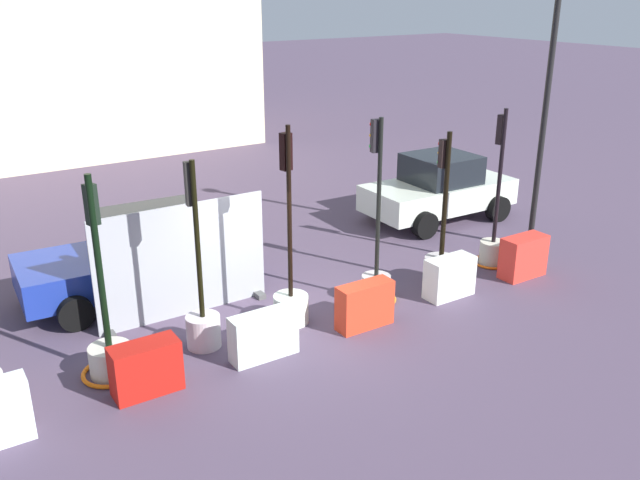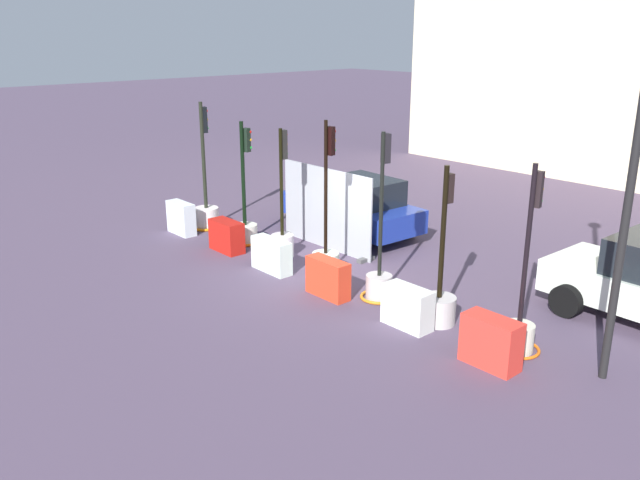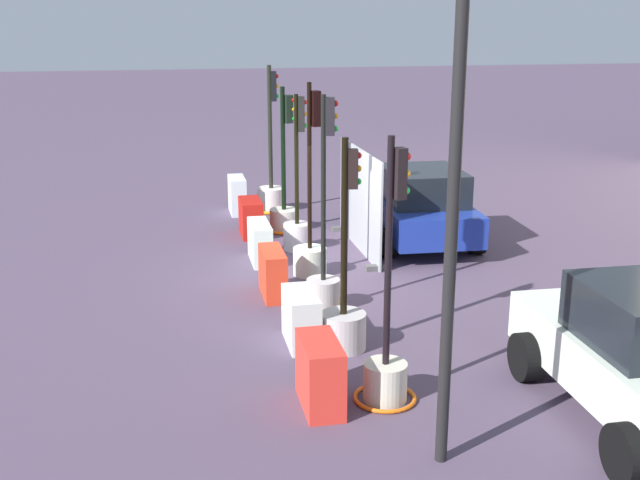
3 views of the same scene
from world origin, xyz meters
name	(u,v)px [view 2 (image 2 of 3)]	position (x,y,z in m)	size (l,w,h in m)	color
ground_plane	(327,274)	(0.00, 0.00, 0.00)	(120.00, 120.00, 0.00)	#4F4055
traffic_light_0	(206,210)	(-5.23, 0.00, 0.52)	(0.95, 0.95, 3.64)	silver
traffic_light_1	(245,224)	(-3.33, 0.02, 0.50)	(0.95, 0.95, 3.29)	beige
traffic_light_2	(283,233)	(-1.74, 0.04, 0.62)	(0.59, 0.59, 3.28)	beige
traffic_light_3	(326,248)	(-0.03, -0.02, 0.66)	(0.64, 0.64, 3.65)	silver
traffic_light_4	(380,273)	(1.82, -0.15, 0.58)	(0.81, 0.81, 3.61)	#B7ADAD
traffic_light_5	(439,298)	(3.47, -0.20, 0.54)	(0.68, 0.68, 3.18)	#B6AFAF
traffic_light_6	(520,322)	(5.17, -0.05, 0.56)	(0.83, 0.83, 3.45)	beige
construction_barrier_0	(181,218)	(-5.18, -0.88, 0.46)	(0.99, 0.39, 0.91)	silver
construction_barrier_1	(227,236)	(-3.03, -0.80, 0.41)	(1.03, 0.47, 0.82)	#B61911
construction_barrier_2	(272,255)	(-1.05, -0.86, 0.40)	(1.14, 0.39, 0.80)	silver
construction_barrier_3	(328,278)	(1.00, -0.90, 0.42)	(1.07, 0.39, 0.84)	red
construction_barrier_4	(407,307)	(3.17, -0.79, 0.41)	(1.02, 0.46, 0.82)	silver
construction_barrier_5	(491,342)	(5.16, -0.92, 0.45)	(1.02, 0.47, 0.89)	red
car_blue_estate	(354,206)	(-1.90, 2.74, 0.81)	(4.34, 2.36, 1.66)	navy
street_lamp_post	(639,127)	(6.67, 0.15, 4.19)	(0.36, 0.36, 6.78)	black
site_fence_panel	(326,211)	(-1.51, 1.33, 1.02)	(3.31, 0.50, 2.15)	#9FA4AA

